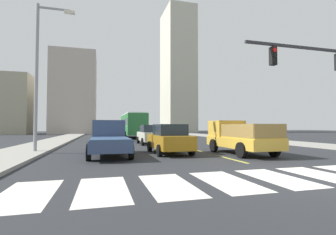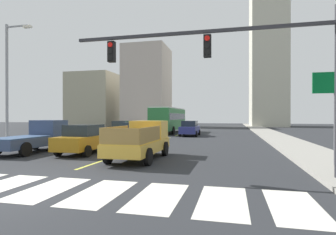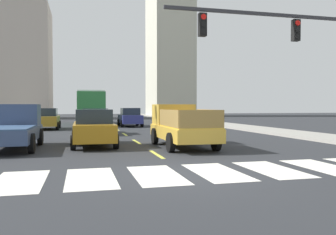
{
  "view_description": "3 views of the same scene",
  "coord_description": "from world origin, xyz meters",
  "views": [
    {
      "loc": [
        -6.12,
        -6.44,
        1.6
      ],
      "look_at": [
        -2.09,
        8.32,
        2.15
      ],
      "focal_mm": 26.04,
      "sensor_mm": 36.0,
      "label": 1
    },
    {
      "loc": [
        6.32,
        -7.2,
        2.22
      ],
      "look_at": [
        0.48,
        17.35,
        2.11
      ],
      "focal_mm": 29.02,
      "sensor_mm": 36.0,
      "label": 2
    },
    {
      "loc": [
        -2.85,
        -9.22,
        1.85
      ],
      "look_at": [
        1.94,
        9.92,
        1.23
      ],
      "focal_mm": 37.53,
      "sensor_mm": 36.0,
      "label": 3
    }
  ],
  "objects": [
    {
      "name": "streetlight_left",
      "position": [
        -9.74,
        9.53,
        4.97
      ],
      "size": [
        2.2,
        0.28,
        9.0
      ],
      "color": "gray",
      "rests_on": "ground"
    },
    {
      "name": "crosswalk_stripe_6",
      "position": [
        2.6,
        0.0,
        0.0
      ],
      "size": [
        1.25,
        2.86,
        0.01
      ],
      "primitive_type": "cube",
      "color": "silver",
      "rests_on": "ground"
    },
    {
      "name": "lane_dash_0",
      "position": [
        0.0,
        4.0,
        0.0
      ],
      "size": [
        0.16,
        2.4,
        0.01
      ],
      "primitive_type": "cube",
      "color": "#D2D349",
      "rests_on": "ground"
    },
    {
      "name": "lane_dash_4",
      "position": [
        0.0,
        24.0,
        0.0
      ],
      "size": [
        0.16,
        2.4,
        0.01
      ],
      "primitive_type": "cube",
      "color": "#D2D349",
      "rests_on": "ground"
    },
    {
      "name": "crosswalk_stripe_9",
      "position": [
        7.81,
        0.0,
        0.0
      ],
      "size": [
        1.25,
        2.86,
        0.01
      ],
      "primitive_type": "cube",
      "color": "silver",
      "rests_on": "ground"
    },
    {
      "name": "crosswalk_stripe_4",
      "position": [
        -0.87,
        0.0,
        0.0
      ],
      "size": [
        1.25,
        2.86,
        0.01
      ],
      "primitive_type": "cube",
      "color": "silver",
      "rests_on": "ground"
    },
    {
      "name": "lane_dash_6",
      "position": [
        0.0,
        34.0,
        0.0
      ],
      "size": [
        0.16,
        2.4,
        0.01
      ],
      "primitive_type": "cube",
      "color": "#D2D349",
      "rests_on": "ground"
    },
    {
      "name": "ground_plane",
      "position": [
        0.0,
        0.0,
        0.0
      ],
      "size": [
        160.0,
        160.0,
        0.0
      ],
      "primitive_type": "plane",
      "color": "#292B2F"
    },
    {
      "name": "sedan_near_left",
      "position": [
        -1.9,
        14.93,
        0.86
      ],
      "size": [
        2.02,
        4.4,
        1.72
      ],
      "rotation": [
        0.0,
        0.0,
        0.02
      ],
      "color": "beige",
      "rests_on": "ground"
    },
    {
      "name": "crosswalk_stripe_5",
      "position": [
        0.87,
        0.0,
        0.0
      ],
      "size": [
        1.25,
        2.86,
        0.01
      ],
      "primitive_type": "cube",
      "color": "silver",
      "rests_on": "ground"
    },
    {
      "name": "crosswalk_stripe_7",
      "position": [
        4.34,
        0.0,
        0.0
      ],
      "size": [
        1.25,
        2.86,
        0.01
      ],
      "primitive_type": "cube",
      "color": "silver",
      "rests_on": "ground"
    },
    {
      "name": "sidewalk_left",
      "position": [
        -10.76,
        18.0,
        0.07
      ],
      "size": [
        3.16,
        110.0,
        0.15
      ],
      "primitive_type": "cube",
      "color": "#9A968D",
      "rests_on": "ground"
    },
    {
      "name": "direction_sign_green",
      "position": [
        10.54,
        5.6,
        3.03
      ],
      "size": [
        1.7,
        0.12,
        4.2
      ],
      "color": "slate",
      "rests_on": "ground"
    },
    {
      "name": "traffic_signal_gantry",
      "position": [
        6.6,
        3.04,
        4.23
      ],
      "size": [
        9.81,
        0.27,
        6.0
      ],
      "color": "#2D2D33",
      "rests_on": "ground"
    },
    {
      "name": "sidewalk_right",
      "position": [
        10.76,
        18.0,
        0.07
      ],
      "size": [
        3.16,
        110.0,
        0.15
      ],
      "primitive_type": "cube",
      "color": "#9A968D",
      "rests_on": "ground"
    },
    {
      "name": "tower_tall_centre",
      "position": [
        13.95,
        56.79,
        16.71
      ],
      "size": [
        7.37,
        11.14,
        33.42
      ],
      "primitive_type": "cube",
      "color": "beige",
      "rests_on": "ground"
    },
    {
      "name": "block_mid_right",
      "position": [
        -25.46,
        50.19,
        6.11
      ],
      "size": [
        10.44,
        7.63,
        12.23
      ],
      "primitive_type": "cube",
      "color": "#A19D83",
      "rests_on": "ground"
    },
    {
      "name": "sedan_mid",
      "position": [
        -5.51,
        20.8,
        0.86
      ],
      "size": [
        2.02,
        4.4,
        1.72
      ],
      "rotation": [
        0.0,
        0.0,
        0.04
      ],
      "color": "olive",
      "rests_on": "ground"
    },
    {
      "name": "city_bus",
      "position": [
        -1.9,
        27.82,
        1.95
      ],
      "size": [
        2.72,
        10.8,
        3.32
      ],
      "rotation": [
        0.0,
        0.0,
        0.04
      ],
      "color": "#2B763A",
      "rests_on": "ground"
    },
    {
      "name": "sedan_near_right",
      "position": [
        -2.26,
        7.43,
        0.86
      ],
      "size": [
        2.02,
        4.4,
        1.72
      ],
      "rotation": [
        0.0,
        0.0,
        -0.01
      ],
      "color": "#A67216",
      "rests_on": "ground"
    },
    {
      "name": "lane_dash_1",
      "position": [
        0.0,
        9.0,
        0.0
      ],
      "size": [
        0.16,
        2.4,
        0.01
      ],
      "primitive_type": "cube",
      "color": "#D2D349",
      "rests_on": "ground"
    },
    {
      "name": "lane_dash_5",
      "position": [
        0.0,
        29.0,
        0.0
      ],
      "size": [
        0.16,
        2.4,
        0.01
      ],
      "primitive_type": "cube",
      "color": "#D2D349",
      "rests_on": "ground"
    },
    {
      "name": "lane_dash_3",
      "position": [
        0.0,
        19.0,
        0.0
      ],
      "size": [
        0.16,
        2.4,
        0.01
      ],
      "primitive_type": "cube",
      "color": "#D2D349",
      "rests_on": "ground"
    },
    {
      "name": "block_mid_left",
      "position": [
        -11.91,
        49.69,
        8.69
      ],
      "size": [
        9.01,
        9.36,
        17.38
      ],
      "primitive_type": "cube",
      "color": "#B6A99E",
      "rests_on": "ground"
    },
    {
      "name": "pickup_stakebed",
      "position": [
        1.66,
        6.45,
        0.94
      ],
      "size": [
        2.18,
        5.2,
        1.96
      ],
      "rotation": [
        0.0,
        0.0,
        0.02
      ],
      "color": "gold",
      "rests_on": "ground"
    },
    {
      "name": "lane_dash_2",
      "position": [
        0.0,
        14.0,
        0.0
      ],
      "size": [
        0.16,
        2.4,
        0.01
      ],
      "primitive_type": "cube",
      "color": "#D2D349",
      "rests_on": "ground"
    },
    {
      "name": "crosswalk_stripe_8",
      "position": [
        6.08,
        0.0,
        0.0
      ],
      "size": [
        1.25,
        2.86,
        0.01
      ],
      "primitive_type": "cube",
      "color": "silver",
      "rests_on": "ground"
    },
    {
      "name": "lane_dash_7",
      "position": [
        0.0,
        39.0,
        0.0
      ],
      "size": [
        0.16,
        2.4,
        0.01
      ],
      "primitive_type": "cube",
      "color": "#D2D349",
      "rests_on": "ground"
    },
    {
      "name": "pickup_dark",
      "position": [
        -5.71,
        7.5,
        0.92
      ],
      "size": [
        2.18,
        5.2,
        1.96
      ],
      "rotation": [
        0.0,
        0.0,
        -0.01
      ],
      "color": "navy",
      "rests_on": "ground"
    },
    {
      "name": "sedan_far",
      "position": [
        1.62,
        23.22,
        0.86
      ],
      "size": [
        2.02,
        4.4,
        1.72
      ],
      "rotation": [
        0.0,
        0.0,
        0.01
      ],
      "color": "navy",
      "rests_on": "ground"
    }
  ]
}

